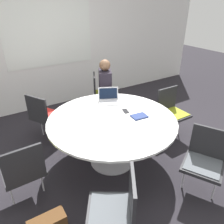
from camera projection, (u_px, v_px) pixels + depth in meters
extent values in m
plane|color=black|center=(112.00, 160.00, 3.28)|extent=(16.00, 16.00, 0.00)
cube|color=silver|center=(50.00, 43.00, 4.44)|extent=(8.00, 0.06, 2.70)
cube|color=white|center=(49.00, 33.00, 4.32)|extent=(1.80, 0.01, 1.30)
cylinder|color=#B7B7BC|center=(112.00, 160.00, 3.28)|extent=(0.64, 0.64, 0.02)
cylinder|color=#B7B7BC|center=(112.00, 141.00, 3.12)|extent=(0.16, 0.16, 0.67)
cylinder|color=white|center=(112.00, 120.00, 2.95)|extent=(1.74, 1.74, 0.03)
cube|color=#262628|center=(105.00, 94.00, 4.42)|extent=(0.57, 0.58, 0.04)
cube|color=olive|center=(104.00, 93.00, 4.41)|extent=(0.50, 0.51, 0.01)
cube|color=#262628|center=(94.00, 84.00, 4.30)|extent=(0.21, 0.39, 0.40)
cylinder|color=silver|center=(104.00, 101.00, 4.69)|extent=(0.02, 0.02, 0.41)
cylinder|color=silver|center=(105.00, 108.00, 4.37)|extent=(0.02, 0.02, 0.41)
cube|color=#262628|center=(48.00, 116.00, 3.61)|extent=(0.58, 0.59, 0.04)
cube|color=red|center=(48.00, 115.00, 3.60)|extent=(0.51, 0.52, 0.01)
cube|color=#262628|center=(37.00, 109.00, 3.36)|extent=(0.23, 0.38, 0.40)
cylinder|color=silver|center=(42.00, 125.00, 3.80)|extent=(0.02, 0.02, 0.41)
cylinder|color=silver|center=(58.00, 131.00, 3.64)|extent=(0.02, 0.02, 0.41)
cube|color=#262628|center=(23.00, 170.00, 2.48)|extent=(0.45, 0.43, 0.04)
cube|color=olive|center=(23.00, 169.00, 2.47)|extent=(0.40, 0.38, 0.01)
cube|color=#262628|center=(24.00, 165.00, 2.23)|extent=(0.42, 0.04, 0.40)
cylinder|color=silver|center=(10.00, 192.00, 2.50)|extent=(0.02, 0.02, 0.41)
cylinder|color=silver|center=(42.00, 179.00, 2.67)|extent=(0.02, 0.02, 0.41)
cube|color=#262628|center=(110.00, 212.00, 2.00)|extent=(0.59, 0.60, 0.04)
cube|color=#4C5156|center=(110.00, 210.00, 1.99)|extent=(0.52, 0.53, 0.01)
cube|color=#262628|center=(132.00, 195.00, 1.90)|extent=(0.25, 0.37, 0.40)
cylinder|color=silver|center=(111.00, 211.00, 2.27)|extent=(0.02, 0.02, 0.41)
cube|color=#262628|center=(203.00, 166.00, 2.54)|extent=(0.58, 0.59, 0.04)
cube|color=#4C5156|center=(203.00, 165.00, 2.53)|extent=(0.51, 0.52, 0.01)
cube|color=#262628|center=(209.00, 142.00, 2.59)|extent=(0.22, 0.38, 0.40)
cylinder|color=silver|center=(215.00, 186.00, 2.57)|extent=(0.02, 0.02, 0.41)
cylinder|color=silver|center=(184.00, 175.00, 2.73)|extent=(0.02, 0.02, 0.41)
cube|color=#262628|center=(174.00, 115.00, 3.65)|extent=(0.44, 0.42, 0.04)
cube|color=olive|center=(174.00, 113.00, 3.64)|extent=(0.39, 0.37, 0.01)
cube|color=#262628|center=(167.00, 99.00, 3.70)|extent=(0.42, 0.03, 0.40)
cylinder|color=silver|center=(179.00, 123.00, 3.84)|extent=(0.02, 0.02, 0.41)
cylinder|color=silver|center=(164.00, 129.00, 3.68)|extent=(0.02, 0.02, 0.41)
cylinder|color=#231E28|center=(110.00, 106.00, 4.39)|extent=(0.10, 0.10, 0.45)
cylinder|color=#231E28|center=(111.00, 111.00, 4.24)|extent=(0.10, 0.10, 0.45)
cube|color=#231E28|center=(105.00, 85.00, 4.07)|extent=(0.36, 0.42, 0.55)
sphere|color=brown|center=(105.00, 65.00, 3.90)|extent=(0.20, 0.20, 0.20)
cube|color=silver|center=(109.00, 102.00, 3.38)|extent=(0.38, 0.34, 0.02)
cube|color=silver|center=(108.00, 93.00, 3.42)|extent=(0.30, 0.18, 0.20)
cube|color=black|center=(108.00, 93.00, 3.42)|extent=(0.27, 0.16, 0.17)
cube|color=navy|center=(139.00, 116.00, 2.98)|extent=(0.22, 0.17, 0.02)
cube|color=black|center=(126.00, 111.00, 3.13)|extent=(0.10, 0.15, 0.01)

